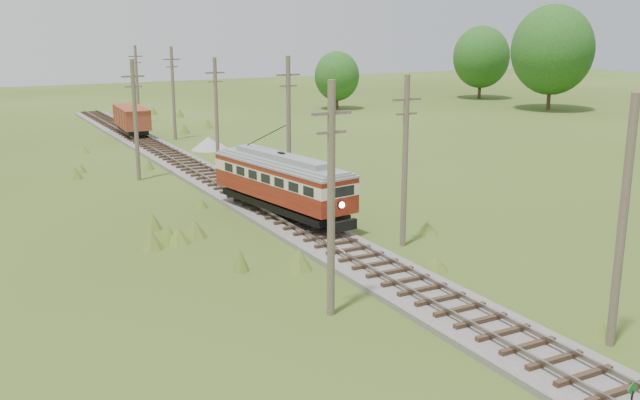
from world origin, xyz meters
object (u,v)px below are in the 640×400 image
switch_marker (632,396)px  streetcar (282,179)px  gondola (132,119)px  gravel_pile (210,144)px

switch_marker → streetcar: (0.20, 23.84, 1.75)m
streetcar → gondola: size_ratio=1.45×
gondola → gravel_pile: bearing=-63.5°
streetcar → gondola: streetcar is taller
streetcar → gravel_pile: size_ratio=3.25×
switch_marker → streetcar: size_ratio=0.10×
streetcar → gondola: (-0.00, 34.78, -0.48)m
switch_marker → gondola: size_ratio=0.14×
gondola → switch_marker: bearing=-87.0°
switch_marker → streetcar: bearing=89.5°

